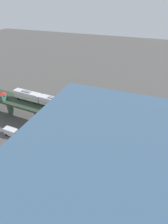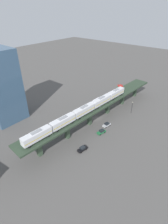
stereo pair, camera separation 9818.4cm
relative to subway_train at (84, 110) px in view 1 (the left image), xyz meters
name	(u,v)px [view 1 (the left image)]	position (x,y,z in m)	size (l,w,h in m)	color
ground_plane	(56,128)	(0.57, -12.06, -11.31)	(400.00, 400.00, 0.00)	#514F4C
elevated_viaduct	(54,112)	(0.56, -12.26, -3.82)	(14.73, 92.36, 8.77)	#2C3D2C
subway_train	(84,110)	(0.00, 0.00, 0.00)	(7.12, 62.44, 4.45)	silver
signal_hut	(2,96)	(1.36, -35.46, -0.74)	(3.43, 3.43, 3.40)	#33604C
street_car_silver	(69,117)	(-6.84, -9.57, -10.37)	(2.57, 4.65, 1.89)	#B7BABF
street_car_green	(84,119)	(-8.07, -3.19, -10.37)	(2.74, 4.69, 1.89)	#1E6638
street_car_black	(118,126)	(-8.56, 11.37, -10.37)	(2.49, 4.63, 1.89)	black
delivery_truck	(13,132)	(10.72, -24.82, -9.55)	(2.66, 7.30, 3.20)	#333338
street_lamp	(34,99)	(-10.43, -29.34, -7.20)	(0.44, 0.44, 6.94)	black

